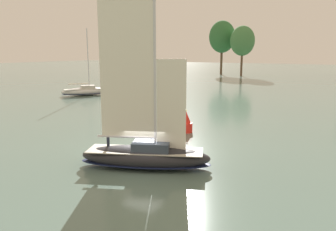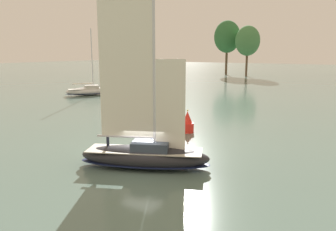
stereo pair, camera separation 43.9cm
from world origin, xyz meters
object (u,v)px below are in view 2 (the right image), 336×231
at_px(tree_shore_left, 227,37).
at_px(sailboat_main, 145,153).
at_px(sailboat_moored_mid_channel, 90,91).
at_px(tree_shore_right, 248,41).
at_px(channel_buoy, 187,123).

height_order(tree_shore_left, sailboat_main, tree_shore_left).
xyz_separation_m(tree_shore_left, sailboat_moored_mid_channel, (-0.28, -63.50, -11.69)).
relative_size(tree_shore_left, sailboat_main, 1.46).
distance_m(sailboat_main, sailboat_moored_mid_channel, 39.37).
height_order(tree_shore_left, tree_shore_right, tree_shore_left).
height_order(tree_shore_left, channel_buoy, tree_shore_left).
xyz_separation_m(tree_shore_left, tree_shore_right, (8.39, -3.91, -1.55)).
xyz_separation_m(sailboat_main, sailboat_moored_mid_channel, (-30.35, 25.07, -0.19)).
bearing_deg(sailboat_main, tree_shore_left, 108.75).
distance_m(tree_shore_right, channel_buoy, 77.71).
height_order(sailboat_moored_mid_channel, channel_buoy, sailboat_moored_mid_channel).
xyz_separation_m(tree_shore_right, sailboat_moored_mid_channel, (-8.67, -59.59, -10.14)).
bearing_deg(sailboat_moored_mid_channel, tree_shore_right, 81.73).
bearing_deg(tree_shore_left, channel_buoy, -70.46).
relative_size(sailboat_moored_mid_channel, channel_buoy, 5.23).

